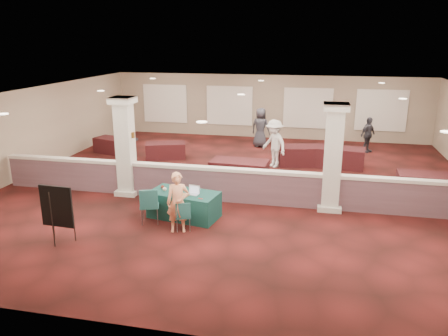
% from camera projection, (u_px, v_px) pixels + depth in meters
% --- Properties ---
extents(ground, '(16.00, 16.00, 0.00)m').
position_uv_depth(ground, '(240.00, 186.00, 15.20)').
color(ground, '#4A1412').
rests_on(ground, ground).
extents(wall_back, '(16.00, 0.04, 3.20)m').
position_uv_depth(wall_back, '(268.00, 107.00, 22.24)').
color(wall_back, '#85715B').
rests_on(wall_back, ground).
extents(wall_front, '(16.00, 0.04, 3.20)m').
position_uv_depth(wall_front, '(157.00, 249.00, 7.25)').
color(wall_front, '#85715B').
rests_on(wall_front, ground).
extents(wall_left, '(0.04, 16.00, 3.20)m').
position_uv_depth(wall_left, '(31.00, 131.00, 16.36)').
color(wall_left, '#85715B').
rests_on(wall_left, ground).
extents(ceiling, '(16.00, 16.00, 0.02)m').
position_uv_depth(ceiling, '(241.00, 94.00, 14.29)').
color(ceiling, white).
rests_on(ceiling, wall_back).
extents(partition_wall, '(15.60, 0.28, 1.10)m').
position_uv_depth(partition_wall, '(232.00, 184.00, 13.63)').
color(partition_wall, brown).
rests_on(partition_wall, ground).
extents(column_left, '(0.72, 0.72, 3.20)m').
position_uv_depth(column_left, '(125.00, 146.00, 14.03)').
color(column_left, beige).
rests_on(column_left, ground).
extents(column_right, '(0.72, 0.72, 3.20)m').
position_uv_depth(column_right, '(333.00, 157.00, 12.72)').
color(column_right, beige).
rests_on(column_right, ground).
extents(sconce_left, '(0.12, 0.12, 0.18)m').
position_uv_depth(sconce_left, '(117.00, 134.00, 13.99)').
color(sconce_left, brown).
rests_on(sconce_left, column_left).
extents(sconce_right, '(0.12, 0.12, 0.18)m').
position_uv_depth(sconce_right, '(133.00, 135.00, 13.87)').
color(sconce_right, brown).
rests_on(sconce_right, column_left).
extents(near_table, '(2.10, 1.32, 0.75)m').
position_uv_depth(near_table, '(184.00, 205.00, 12.50)').
color(near_table, '#103E39').
rests_on(near_table, ground).
extents(conf_chair_main, '(0.52, 0.52, 0.82)m').
position_uv_depth(conf_chair_main, '(183.00, 214.00, 11.58)').
color(conf_chair_main, '#1B5051').
rests_on(conf_chair_main, ground).
extents(conf_chair_side, '(0.65, 0.65, 1.03)m').
position_uv_depth(conf_chair_side, '(149.00, 203.00, 12.00)').
color(conf_chair_side, '#1B5051').
rests_on(conf_chair_side, ground).
extents(easel_board, '(0.89, 0.46, 1.51)m').
position_uv_depth(easel_board, '(57.00, 207.00, 10.75)').
color(easel_board, black).
rests_on(easel_board, ground).
extents(woman, '(0.67, 0.54, 1.63)m').
position_uv_depth(woman, '(178.00, 202.00, 11.45)').
color(woman, '#F7946B').
rests_on(woman, ground).
extents(far_table_front_left, '(1.84, 1.33, 0.67)m').
position_uv_depth(far_table_front_left, '(166.00, 151.00, 18.68)').
color(far_table_front_left, black).
rests_on(far_table_front_left, ground).
extents(far_table_front_center, '(2.06, 1.12, 0.81)m').
position_uv_depth(far_table_front_center, '(239.00, 172.00, 15.48)').
color(far_table_front_center, black).
rests_on(far_table_front_center, ground).
extents(far_table_front_right, '(1.90, 1.01, 0.76)m').
position_uv_depth(far_table_front_right, '(427.00, 185.00, 14.14)').
color(far_table_front_right, black).
rests_on(far_table_front_right, ground).
extents(far_table_back_left, '(1.85, 1.28, 0.68)m').
position_uv_depth(far_table_back_left, '(114.00, 145.00, 19.55)').
color(far_table_back_left, black).
rests_on(far_table_back_left, ground).
extents(far_table_back_center, '(2.09, 1.35, 0.78)m').
position_uv_depth(far_table_back_center, '(303.00, 156.00, 17.68)').
color(far_table_back_center, black).
rests_on(far_table_back_center, ground).
extents(far_table_back_right, '(2.04, 1.19, 0.79)m').
position_uv_depth(far_table_back_right, '(339.00, 157.00, 17.39)').
color(far_table_back_right, black).
rests_on(far_table_back_right, ground).
extents(attendee_a, '(0.81, 0.58, 1.53)m').
position_uv_depth(attendee_a, '(130.00, 141.00, 18.55)').
color(attendee_a, black).
rests_on(attendee_a, ground).
extents(attendee_b, '(1.27, 1.23, 1.90)m').
position_uv_depth(attendee_b, '(274.00, 144.00, 17.28)').
color(attendee_b, silver).
rests_on(attendee_b, ground).
extents(attendee_c, '(0.95, 0.99, 1.59)m').
position_uv_depth(attendee_c, '(368.00, 135.00, 19.57)').
color(attendee_c, black).
rests_on(attendee_c, ground).
extents(attendee_d, '(1.02, 0.73, 1.85)m').
position_uv_depth(attendee_d, '(261.00, 128.00, 20.49)').
color(attendee_d, black).
rests_on(attendee_d, ground).
extents(laptop_base, '(0.38, 0.29, 0.02)m').
position_uv_depth(laptop_base, '(193.00, 194.00, 12.23)').
color(laptop_base, silver).
rests_on(laptop_base, near_table).
extents(laptop_screen, '(0.34, 0.07, 0.23)m').
position_uv_depth(laptop_screen, '(194.00, 189.00, 12.30)').
color(laptop_screen, silver).
rests_on(laptop_screen, near_table).
extents(screen_glow, '(0.30, 0.06, 0.20)m').
position_uv_depth(screen_glow, '(194.00, 189.00, 12.30)').
color(screen_glow, silver).
rests_on(screen_glow, near_table).
extents(knitting, '(0.46, 0.38, 0.03)m').
position_uv_depth(knitting, '(181.00, 195.00, 12.15)').
color(knitting, '#C86920').
rests_on(knitting, near_table).
extents(yarn_cream, '(0.11, 0.11, 0.11)m').
position_uv_depth(yarn_cream, '(165.00, 189.00, 12.50)').
color(yarn_cream, beige).
rests_on(yarn_cream, near_table).
extents(yarn_red, '(0.10, 0.10, 0.10)m').
position_uv_depth(yarn_red, '(163.00, 187.00, 12.69)').
color(yarn_red, '#5E1712').
rests_on(yarn_red, near_table).
extents(yarn_grey, '(0.11, 0.11, 0.11)m').
position_uv_depth(yarn_grey, '(172.00, 187.00, 12.66)').
color(yarn_grey, '#4C4D52').
rests_on(yarn_grey, near_table).
extents(scissors, '(0.13, 0.05, 0.01)m').
position_uv_depth(scissors, '(201.00, 199.00, 11.89)').
color(scissors, red).
rests_on(scissors, near_table).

